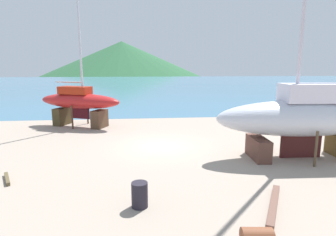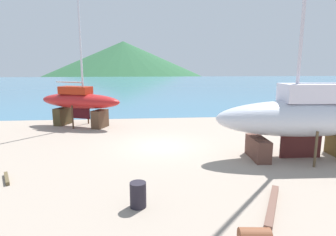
# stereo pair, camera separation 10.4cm
# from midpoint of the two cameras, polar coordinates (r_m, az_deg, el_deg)

# --- Properties ---
(ground_plane) EXTENTS (50.27, 50.27, 0.00)m
(ground_plane) POSITION_cam_midpoint_polar(r_m,az_deg,el_deg) (12.99, -0.44, -10.49)
(ground_plane) COLOR #A09081
(sea_water) EXTENTS (175.70, 87.81, 0.01)m
(sea_water) POSITION_cam_midpoint_polar(r_m,az_deg,el_deg) (68.69, -4.76, 6.82)
(sea_water) COLOR teal
(sea_water) RESTS_ON ground
(headland_hill) EXTENTS (178.91, 178.91, 38.89)m
(headland_hill) POSITION_cam_midpoint_polar(r_m,az_deg,el_deg) (188.70, -9.25, 9.22)
(headland_hill) COLOR #2A5B37
(headland_hill) RESTS_ON ground
(sailboat_large_starboard) EXTENTS (8.93, 2.84, 13.22)m
(sailboat_large_starboard) POSITION_cam_midpoint_polar(r_m,az_deg,el_deg) (15.64, 25.68, 0.17)
(sailboat_large_starboard) COLOR brown
(sailboat_large_starboard) RESTS_ON ground
(sailboat_mid_port) EXTENTS (6.95, 4.37, 11.86)m
(sailboat_mid_port) POSITION_cam_midpoint_polar(r_m,az_deg,el_deg) (22.62, -17.70, 3.16)
(sailboat_mid_port) COLOR brown
(sailboat_mid_port) RESTS_ON ground
(barrel_ochre) EXTENTS (0.77, 0.77, 0.86)m
(barrel_ochre) POSITION_cam_midpoint_polar(r_m,az_deg,el_deg) (9.78, -6.09, -15.23)
(barrel_ochre) COLOR #231F29
(barrel_ochre) RESTS_ON ground
(timber_plank_far) EXTENTS (1.69, 2.71, 0.19)m
(timber_plank_far) POSITION_cam_midpoint_polar(r_m,az_deg,el_deg) (10.41, 20.33, -16.25)
(timber_plank_far) COLOR brown
(timber_plank_far) RESTS_ON ground
(timber_short_cross) EXTENTS (0.74, 1.26, 0.15)m
(timber_short_cross) POSITION_cam_midpoint_polar(r_m,az_deg,el_deg) (13.63, -30.03, -10.63)
(timber_short_cross) COLOR brown
(timber_short_cross) RESTS_ON ground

